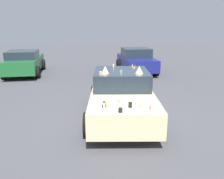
% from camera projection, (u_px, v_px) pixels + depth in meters
% --- Properties ---
extents(ground_plane, '(60.00, 60.00, 0.00)m').
position_uv_depth(ground_plane, '(121.00, 116.00, 7.53)').
color(ground_plane, '#47474C').
extents(art_car_decorated, '(4.68, 2.64, 1.65)m').
position_uv_depth(art_car_decorated, '(121.00, 95.00, 7.40)').
color(art_car_decorated, beige).
rests_on(art_car_decorated, ground).
extents(parked_sedan_near_right, '(4.02, 2.15, 1.46)m').
position_uv_depth(parked_sedan_near_right, '(136.00, 60.00, 14.46)').
color(parked_sedan_near_right, navy).
rests_on(parked_sedan_near_right, ground).
extents(parked_sedan_far_left, '(4.32, 2.04, 1.41)m').
position_uv_depth(parked_sedan_far_left, '(24.00, 62.00, 13.83)').
color(parked_sedan_far_left, '#1E602D').
rests_on(parked_sedan_far_left, ground).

